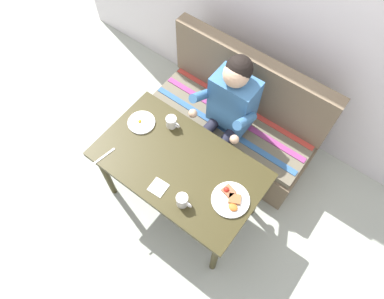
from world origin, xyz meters
TOP-DOWN VIEW (x-y plane):
  - ground_plane at (0.00, 0.00)m, footprint 8.00×8.00m
  - table at (0.00, 0.00)m, footprint 1.20×0.70m
  - couch at (0.00, 0.76)m, footprint 1.44×0.56m
  - person at (0.01, 0.59)m, footprint 0.45×0.61m
  - plate_breakfast at (0.44, -0.00)m, footprint 0.26×0.26m
  - plate_eggs at (-0.43, 0.10)m, footprint 0.21×0.21m
  - coffee_mug at (-0.24, 0.22)m, footprint 0.12×0.08m
  - coffee_mug_second at (0.20, -0.22)m, footprint 0.12×0.08m
  - napkin at (0.00, -0.23)m, footprint 0.12×0.12m
  - knife at (-0.46, -0.28)m, footprint 0.05×0.20m

SIDE VIEW (x-z plane):
  - ground_plane at x=0.00m, z-range 0.00..0.00m
  - couch at x=0.00m, z-range -0.17..0.83m
  - table at x=0.00m, z-range 0.28..1.01m
  - knife at x=-0.46m, z-range 0.73..0.73m
  - napkin at x=0.00m, z-range 0.73..0.74m
  - plate_eggs at x=-0.43m, z-range 0.72..0.76m
  - person at x=0.01m, z-range 0.13..1.35m
  - plate_breakfast at x=0.44m, z-range 0.72..0.77m
  - coffee_mug at x=-0.24m, z-range 0.73..0.82m
  - coffee_mug_second at x=0.20m, z-range 0.73..0.83m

